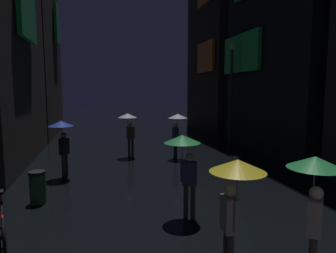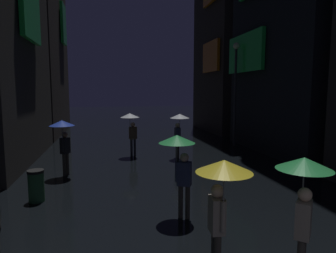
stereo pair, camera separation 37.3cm
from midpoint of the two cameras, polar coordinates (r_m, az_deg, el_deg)
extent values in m
cube|color=#26E54C|center=(14.73, -26.01, 18.74)|extent=(0.20, 2.88, 2.18)
cube|color=#26E54C|center=(25.27, -20.85, 17.86)|extent=(0.20, 1.84, 2.97)
cube|color=#26E54C|center=(17.66, 13.15, 13.42)|extent=(0.20, 3.98, 2.10)
cube|color=orange|center=(22.88, 6.69, 13.01)|extent=(0.20, 3.12, 2.21)
cylinder|color=#2D2D38|center=(14.83, -7.50, -4.00)|extent=(0.12, 0.12, 0.85)
cylinder|color=#2D2D38|center=(14.75, -8.12, -4.07)|extent=(0.12, 0.12, 0.85)
cube|color=brown|center=(14.67, -7.86, -1.25)|extent=(0.40, 0.33, 0.60)
sphere|color=tan|center=(14.62, -7.88, 0.34)|extent=(0.22, 0.22, 0.22)
cylinder|color=brown|center=(14.54, -8.40, -1.13)|extent=(0.09, 0.09, 0.50)
cylinder|color=slate|center=(14.50, -8.42, 0.18)|extent=(0.02, 0.02, 0.77)
cone|color=silver|center=(14.45, -8.46, 2.09)|extent=(0.90, 0.90, 0.20)
cylinder|color=#38332D|center=(5.65, 9.07, -22.59)|extent=(0.12, 0.12, 0.85)
cube|color=gray|center=(5.26, 9.54, -16.14)|extent=(0.25, 0.36, 0.60)
sphere|color=beige|center=(5.11, 9.63, -11.90)|extent=(0.22, 0.22, 0.22)
cylinder|color=gray|center=(5.10, 10.77, -16.32)|extent=(0.09, 0.09, 0.50)
cylinder|color=slate|center=(4.97, 10.86, -12.77)|extent=(0.02, 0.02, 0.77)
cone|color=yellow|center=(4.83, 10.99, -7.34)|extent=(0.90, 0.90, 0.20)
cylinder|color=#38332D|center=(12.04, -19.63, -6.88)|extent=(0.12, 0.12, 0.85)
cylinder|color=#38332D|center=(11.90, -20.18, -7.05)|extent=(0.12, 0.12, 0.85)
cube|color=black|center=(11.82, -20.05, -3.55)|extent=(0.37, 0.40, 0.60)
sphere|color=#9E7051|center=(11.76, -20.13, -1.58)|extent=(0.22, 0.22, 0.22)
cylinder|color=black|center=(11.65, -20.42, -3.46)|extent=(0.09, 0.09, 0.50)
cylinder|color=slate|center=(11.59, -20.49, -1.83)|extent=(0.02, 0.02, 0.77)
cone|color=#263FB2|center=(11.53, -20.59, 0.55)|extent=(0.90, 0.90, 0.20)
cylinder|color=#38332D|center=(14.46, 0.56, -4.22)|extent=(0.12, 0.12, 0.85)
cylinder|color=#38332D|center=(14.29, 0.79, -4.35)|extent=(0.12, 0.12, 0.85)
cube|color=#333859|center=(14.25, 0.68, -1.42)|extent=(0.24, 0.36, 0.60)
sphere|color=beige|center=(14.20, 0.68, 0.22)|extent=(0.22, 0.22, 0.22)
cylinder|color=#333859|center=(14.09, 1.10, -1.31)|extent=(0.09, 0.09, 0.50)
cylinder|color=slate|center=(14.05, 1.11, 0.04)|extent=(0.02, 0.02, 0.77)
cone|color=silver|center=(14.00, 1.11, 2.01)|extent=(0.90, 0.90, 0.20)
cylinder|color=#38332D|center=(7.73, 3.35, -14.16)|extent=(0.12, 0.12, 0.85)
cylinder|color=#38332D|center=(7.77, 2.00, -14.06)|extent=(0.12, 0.12, 0.85)
cube|color=#333859|center=(7.52, 2.70, -8.95)|extent=(0.40, 0.35, 0.60)
sphere|color=beige|center=(7.42, 2.72, -5.90)|extent=(0.22, 0.22, 0.22)
cylinder|color=#333859|center=(7.50, 1.26, -8.59)|extent=(0.09, 0.09, 0.50)
cylinder|color=slate|center=(7.41, 1.27, -6.10)|extent=(0.02, 0.02, 0.77)
cone|color=green|center=(7.32, 1.28, -2.40)|extent=(0.90, 0.90, 0.20)
cube|color=gray|center=(5.53, 24.40, -15.49)|extent=(0.39, 0.40, 0.60)
sphere|color=beige|center=(5.39, 24.62, -11.45)|extent=(0.22, 0.22, 0.22)
cylinder|color=gray|center=(5.68, 24.05, -14.32)|extent=(0.09, 0.09, 0.50)
cylinder|color=slate|center=(5.57, 24.22, -11.10)|extent=(0.02, 0.02, 0.77)
cone|color=green|center=(5.45, 24.47, -6.23)|extent=(0.90, 0.90, 0.20)
torus|color=black|center=(7.09, -30.18, -17.67)|extent=(0.27, 0.71, 0.72)
torus|color=black|center=(8.12, -30.24, -14.57)|extent=(0.27, 0.71, 0.72)
cylinder|color=red|center=(7.54, -30.30, -14.75)|extent=(0.34, 0.97, 0.05)
cylinder|color=red|center=(8.00, -30.39, -12.22)|extent=(0.04, 0.04, 0.40)
cube|color=black|center=(7.93, -30.49, -10.71)|extent=(0.18, 0.26, 0.06)
cylinder|color=black|center=(6.89, -30.46, -13.48)|extent=(0.16, 0.44, 0.03)
cylinder|color=#2D2D33|center=(17.77, 11.31, 5.31)|extent=(0.14, 0.14, 5.53)
sphere|color=#F9EFCC|center=(17.94, 11.54, 14.75)|extent=(0.36, 0.36, 0.36)
cylinder|color=#265933|center=(9.52, -24.62, -10.71)|extent=(0.44, 0.44, 0.85)
cylinder|color=black|center=(9.40, -24.76, -8.00)|extent=(0.46, 0.46, 0.08)
camera|label=1|loc=(0.19, -90.95, -0.11)|focal=32.00mm
camera|label=2|loc=(0.19, 89.05, 0.11)|focal=32.00mm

